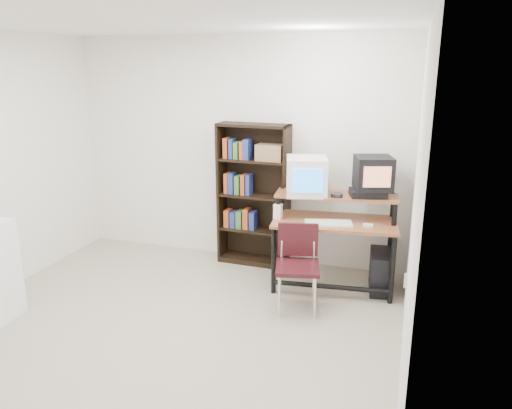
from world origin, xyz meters
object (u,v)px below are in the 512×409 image
(computer_desk, at_px, (335,224))
(pc_tower, at_px, (380,271))
(crt_monitor, at_px, (307,176))
(school_chair, at_px, (298,258))
(crt_tv, at_px, (373,173))
(bookshelf, at_px, (254,193))

(computer_desk, bearing_deg, pc_tower, -1.81)
(pc_tower, bearing_deg, computer_desk, 177.52)
(crt_monitor, height_order, school_chair, crt_monitor)
(crt_tv, bearing_deg, crt_monitor, 171.38)
(crt_tv, bearing_deg, school_chair, -146.67)
(crt_tv, height_order, school_chair, crt_tv)
(crt_tv, xyz_separation_m, bookshelf, (-1.34, 0.23, -0.37))
(computer_desk, xyz_separation_m, pc_tower, (0.49, 0.04, -0.48))
(crt_tv, distance_m, school_chair, 1.18)
(pc_tower, bearing_deg, school_chair, -147.54)
(crt_monitor, height_order, bookshelf, bookshelf)
(crt_tv, distance_m, pc_tower, 1.03)
(school_chair, height_order, bookshelf, bookshelf)
(crt_tv, bearing_deg, bookshelf, 153.15)
(pc_tower, bearing_deg, crt_monitor, 171.80)
(crt_monitor, xyz_separation_m, pc_tower, (0.81, -0.02, -0.95))
(computer_desk, distance_m, bookshelf, 1.08)
(crt_tv, height_order, bookshelf, bookshelf)
(school_chair, distance_m, bookshelf, 1.26)
(computer_desk, xyz_separation_m, school_chair, (-0.25, -0.57, -0.19))
(crt_tv, relative_size, pc_tower, 0.99)
(crt_tv, xyz_separation_m, pc_tower, (0.14, -0.12, -1.01))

